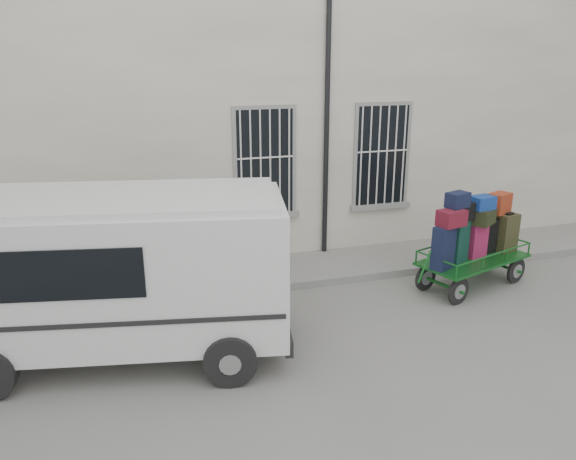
{
  "coord_description": "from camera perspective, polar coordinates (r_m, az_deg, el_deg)",
  "views": [
    {
      "loc": [
        -3.37,
        -8.29,
        4.49
      ],
      "look_at": [
        -0.5,
        1.0,
        1.37
      ],
      "focal_mm": 35.0,
      "sensor_mm": 36.0,
      "label": 1
    }
  ],
  "objects": [
    {
      "name": "van",
      "position": [
        8.68,
        -16.94,
        -3.56
      ],
      "size": [
        5.31,
        3.02,
        2.53
      ],
      "rotation": [
        0.0,
        0.0,
        -0.19
      ],
      "color": "white",
      "rests_on": "ground"
    },
    {
      "name": "building",
      "position": [
        14.27,
        -3.47,
        11.74
      ],
      "size": [
        24.0,
        5.15,
        6.0
      ],
      "color": "#BEB5A2",
      "rests_on": "ground"
    },
    {
      "name": "luggage_cart",
      "position": [
        11.47,
        18.36,
        -0.75
      ],
      "size": [
        2.74,
        1.69,
        2.0
      ],
      "rotation": [
        0.0,
        0.0,
        0.31
      ],
      "color": "black",
      "rests_on": "ground"
    },
    {
      "name": "sidewalk",
      "position": [
        11.87,
        0.61,
        -4.07
      ],
      "size": [
        24.0,
        1.7,
        0.15
      ],
      "primitive_type": "cube",
      "color": "gray",
      "rests_on": "ground"
    },
    {
      "name": "ground",
      "position": [
        10.01,
        4.5,
        -8.93
      ],
      "size": [
        80.0,
        80.0,
        0.0
      ],
      "primitive_type": "plane",
      "color": "slate",
      "rests_on": "ground"
    }
  ]
}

